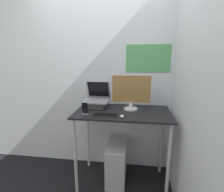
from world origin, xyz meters
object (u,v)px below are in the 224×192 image
Objects in this scene: mouse at (122,116)px; cell_phone at (85,112)px; computer_tower at (117,162)px; laptop at (96,101)px; keyboard at (105,115)px; monitor at (131,92)px.

cell_phone reaches higher than mouse.
computer_tower is at bearing 108.15° from mouse.
laptop is 1.22× the size of keyboard.
computer_tower is at bearing 32.95° from cell_phone.
mouse is at bearing -7.22° from keyboard.
keyboard is 2.01× the size of cell_phone.
mouse is 0.12× the size of computer_tower.
keyboard is 0.56× the size of computer_tower.
monitor is 1.69× the size of keyboard.
keyboard is at bearing -1.33° from cell_phone.
keyboard is (-0.26, -0.28, -0.20)m from monitor.
laptop is 0.33m from cell_phone.
laptop is 0.82m from computer_tower.
cell_phone is at bearing -151.20° from monitor.
laptop is 0.73× the size of monitor.
laptop reaches higher than cell_phone.
cell_phone is (-0.41, 0.03, 0.02)m from mouse.
laptop is 0.51m from mouse.
cell_phone is (-0.49, -0.27, -0.17)m from monitor.
laptop is at bearing 172.84° from monitor.
computer_tower is at bearing -160.86° from monitor.
laptop is 0.38m from keyboard.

